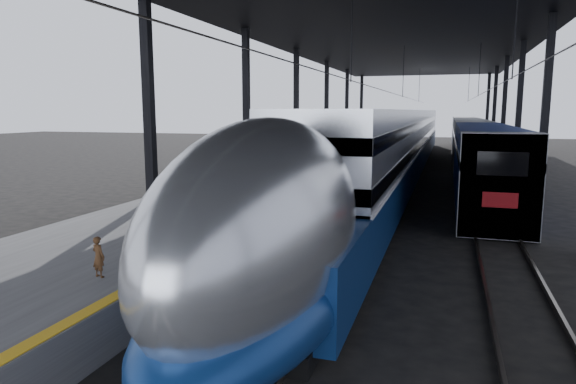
% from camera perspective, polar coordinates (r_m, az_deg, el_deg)
% --- Properties ---
extents(ground, '(160.00, 160.00, 0.00)m').
position_cam_1_polar(ground, '(14.19, -5.27, -9.49)').
color(ground, black).
rests_on(ground, ground).
extents(platform, '(6.00, 80.00, 1.00)m').
position_cam_1_polar(platform, '(33.80, 2.25, 2.23)').
color(platform, '#4C4C4F').
rests_on(platform, ground).
extents(yellow_strip, '(0.30, 80.00, 0.01)m').
position_cam_1_polar(yellow_strip, '(33.13, 6.95, 2.91)').
color(yellow_strip, gold).
rests_on(yellow_strip, platform).
extents(rails, '(6.52, 80.00, 0.16)m').
position_cam_1_polar(rails, '(32.72, 15.91, 0.92)').
color(rails, slate).
rests_on(rails, ground).
extents(canopy, '(18.00, 75.00, 9.47)m').
position_cam_1_polar(canopy, '(32.90, 11.88, 16.91)').
color(canopy, black).
rests_on(canopy, ground).
extents(tgv_train, '(3.17, 65.20, 4.54)m').
position_cam_1_polar(tgv_train, '(36.72, 12.31, 5.11)').
color(tgv_train, silver).
rests_on(tgv_train, ground).
extents(second_train, '(2.73, 56.05, 3.75)m').
position_cam_1_polar(second_train, '(46.02, 19.60, 5.27)').
color(second_train, navy).
rests_on(second_train, ground).
extents(child, '(0.36, 0.28, 0.89)m').
position_cam_1_polar(child, '(11.64, -20.32, -6.76)').
color(child, '#4B2E19').
rests_on(child, platform).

